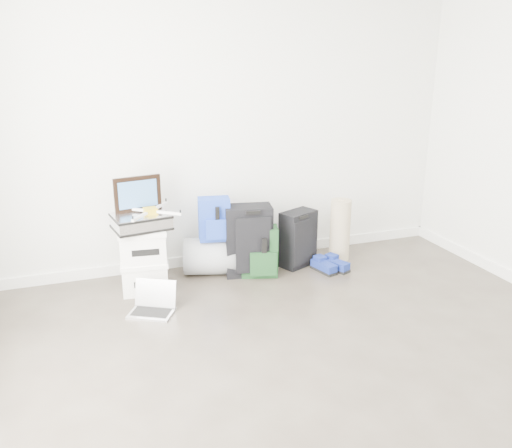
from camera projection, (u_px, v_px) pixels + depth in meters
name	position (u px, v px, depth m)	size (l,w,h in m)	color
ground	(353.00, 411.00, 3.14)	(5.00, 5.00, 0.00)	#373028
room_envelope	(371.00, 109.00, 2.62)	(4.52, 5.02, 2.71)	white
boxes_stack	(144.00, 260.00, 4.62)	(0.43, 0.36, 0.56)	white
briefcase	(141.00, 222.00, 4.51)	(0.45, 0.33, 0.13)	#B2B2B7
painting	(138.00, 194.00, 4.53)	(0.40, 0.09, 0.30)	black
drone	(150.00, 211.00, 4.49)	(0.46, 0.46, 0.05)	gold
duffel_bag	(215.00, 256.00, 5.00)	(0.34, 0.34, 0.56)	#979A9F
blue_backpack	(214.00, 220.00, 4.86)	(0.30, 0.24, 0.39)	#18389C
large_suitcase	(249.00, 241.00, 4.94)	(0.46, 0.34, 0.65)	black
green_backpack	(260.00, 252.00, 4.95)	(0.37, 0.32, 0.46)	#123319
carry_on	(298.00, 239.00, 5.16)	(0.39, 0.34, 0.54)	black
shoes	(330.00, 266.00, 5.10)	(0.32, 0.30, 0.09)	black
rolled_rug	(340.00, 230.00, 5.31)	(0.20, 0.20, 0.61)	tan
laptop	(153.00, 305.00, 4.31)	(0.41, 0.38, 0.24)	silver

